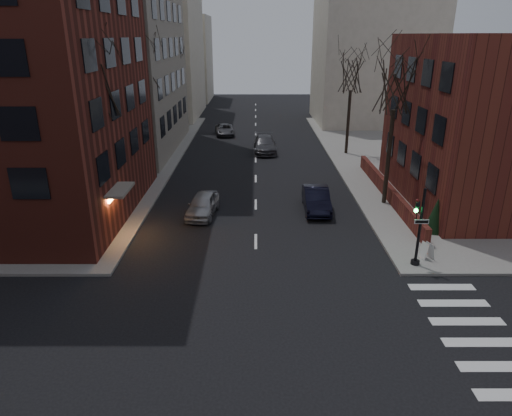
{
  "coord_description": "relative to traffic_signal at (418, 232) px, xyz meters",
  "views": [
    {
      "loc": [
        -0.01,
        -11.39,
        10.93
      ],
      "look_at": [
        0.01,
        12.06,
        2.0
      ],
      "focal_mm": 32.0,
      "sensor_mm": 36.0,
      "label": 1
    }
  ],
  "objects": [
    {
      "name": "building_distant_la",
      "position": [
        -22.94,
        46.01,
        7.09
      ],
      "size": [
        14.0,
        16.0,
        18.0
      ],
      "primitive_type": "cube",
      "color": "beige",
      "rests_on": "ground"
    },
    {
      "name": "ground",
      "position": [
        -7.94,
        -8.99,
        -1.91
      ],
      "size": [
        160.0,
        160.0,
        0.0
      ],
      "primitive_type": "plane",
      "color": "black",
      "rests_on": "ground"
    },
    {
      "name": "building_right_brick",
      "position": [
        8.56,
        10.01,
        3.59
      ],
      "size": [
        12.0,
        14.0,
        11.0
      ],
      "primitive_type": "cube",
      "color": "maroon",
      "rests_on": "ground"
    },
    {
      "name": "tree_left_b",
      "position": [
        -16.74,
        17.01,
        7.0
      ],
      "size": [
        4.4,
        4.4,
        10.8
      ],
      "color": "#2D231C",
      "rests_on": "sidewalk_far_left"
    },
    {
      "name": "car_lane_far",
      "position": [
        -11.54,
        32.27,
        -1.29
      ],
      "size": [
        2.59,
        4.64,
        1.23
      ],
      "primitive_type": "imported",
      "rotation": [
        0.0,
        0.0,
        0.13
      ],
      "color": "#45444A",
      "rests_on": "ground"
    },
    {
      "name": "streetlamp_near",
      "position": [
        -16.14,
        13.01,
        2.33
      ],
      "size": [
        0.36,
        0.36,
        6.28
      ],
      "color": "black",
      "rests_on": "sidewalk_far_left"
    },
    {
      "name": "evergreen_shrub",
      "position": [
        2.5,
        4.08,
        -0.74
      ],
      "size": [
        1.26,
        1.26,
        2.04
      ],
      "primitive_type": "cone",
      "rotation": [
        0.0,
        0.0,
        0.03
      ],
      "color": "black",
      "rests_on": "sidewalk_far_right"
    },
    {
      "name": "building_distant_lb",
      "position": [
        -20.94,
        63.01,
        5.09
      ],
      "size": [
        10.0,
        12.0,
        14.0
      ],
      "primitive_type": "cube",
      "color": "beige",
      "rests_on": "ground"
    },
    {
      "name": "streetlamp_far",
      "position": [
        -16.14,
        33.01,
        2.33
      ],
      "size": [
        0.36,
        0.36,
        6.28
      ],
      "color": "black",
      "rests_on": "sidewalk_far_left"
    },
    {
      "name": "traffic_signal",
      "position": [
        0.0,
        0.0,
        0.0
      ],
      "size": [
        0.76,
        0.44,
        4.0
      ],
      "color": "black",
      "rests_on": "sidewalk_far_right"
    },
    {
      "name": "tree_left_a",
      "position": [
        -16.74,
        5.01,
        6.56
      ],
      "size": [
        4.18,
        4.18,
        10.26
      ],
      "color": "#2D231C",
      "rests_on": "sidewalk_far_left"
    },
    {
      "name": "parked_sedan",
      "position": [
        -3.94,
        7.95,
        -1.15
      ],
      "size": [
        1.69,
        4.62,
        1.51
      ],
      "primitive_type": "imported",
      "rotation": [
        0.0,
        0.0,
        -0.02
      ],
      "color": "black",
      "rests_on": "ground"
    },
    {
      "name": "sandwich_board",
      "position": [
        0.84,
        0.65,
        -1.32
      ],
      "size": [
        0.54,
        0.64,
        0.87
      ],
      "primitive_type": "cube",
      "rotation": [
        0.0,
        0.0,
        0.34
      ],
      "color": "silver",
      "rests_on": "sidewalk_far_right"
    },
    {
      "name": "car_lane_gray",
      "position": [
        -7.03,
        23.98,
        -1.14
      ],
      "size": [
        2.26,
        5.36,
        1.54
      ],
      "primitive_type": "imported",
      "rotation": [
        0.0,
        0.0,
        0.02
      ],
      "color": "#3F3F44",
      "rests_on": "ground"
    },
    {
      "name": "low_wall_right",
      "position": [
        1.36,
        10.01,
        -1.26
      ],
      "size": [
        0.35,
        16.0,
        1.0
      ],
      "primitive_type": "cube",
      "color": "maroon",
      "rests_on": "sidewalk_far_right"
    },
    {
      "name": "car_lane_silver",
      "position": [
        -11.35,
        7.05,
        -1.2
      ],
      "size": [
        2.15,
        4.32,
        1.41
      ],
      "primitive_type": "imported",
      "rotation": [
        0.0,
        0.0,
        -0.12
      ],
      "color": "#A7A8AD",
      "rests_on": "ground"
    },
    {
      "name": "tree_right_a",
      "position": [
        0.86,
        9.01,
        6.12
      ],
      "size": [
        3.96,
        3.96,
        9.72
      ],
      "color": "#2D231C",
      "rests_on": "sidewalk_far_right"
    },
    {
      "name": "building_distant_ra",
      "position": [
        7.06,
        41.01,
        6.09
      ],
      "size": [
        14.0,
        14.0,
        16.0
      ],
      "primitive_type": "cube",
      "color": "beige",
      "rests_on": "ground"
    },
    {
      "name": "tree_left_c",
      "position": [
        -16.74,
        31.01,
        6.12
      ],
      "size": [
        3.96,
        3.96,
        9.72
      ],
      "color": "#2D231C",
      "rests_on": "sidewalk_far_left"
    },
    {
      "name": "tree_right_b",
      "position": [
        0.86,
        23.01,
        5.68
      ],
      "size": [
        3.74,
        3.74,
        9.18
      ],
      "color": "#2D231C",
      "rests_on": "sidewalk_far_right"
    }
  ]
}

